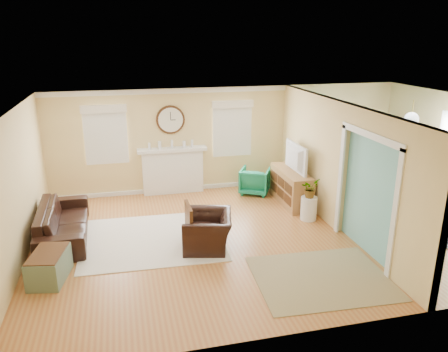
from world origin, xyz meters
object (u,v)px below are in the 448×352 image
at_px(sofa, 63,222).
at_px(credenza, 291,187).
at_px(green_chair, 255,181).
at_px(dining_table, 402,205).
at_px(eames_chair, 208,231).

height_order(sofa, credenza, credenza).
height_order(sofa, green_chair, sofa).
xyz_separation_m(sofa, dining_table, (7.03, -0.73, -0.01)).
bearing_deg(credenza, eames_chair, -143.35).
xyz_separation_m(eames_chair, dining_table, (4.36, 0.33, -0.01)).
distance_m(eames_chair, credenza, 2.94).
bearing_deg(green_chair, sofa, 47.55).
distance_m(eames_chair, green_chair, 3.13).
height_order(sofa, dining_table, sofa).
relative_size(green_chair, credenza, 0.47).
xyz_separation_m(eames_chair, credenza, (2.36, 1.76, 0.07)).
bearing_deg(sofa, eames_chair, -113.25).
xyz_separation_m(sofa, green_chair, (4.42, 1.55, -0.01)).
height_order(sofa, eames_chair, sofa).
bearing_deg(dining_table, credenza, 48.39).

